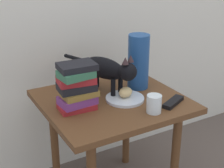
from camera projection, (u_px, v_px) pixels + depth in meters
side_table at (112, 115)px, 1.75m from camera, size 0.69×0.64×0.61m
plate at (125, 99)px, 1.70m from camera, size 0.19×0.19×0.01m
bread_roll at (126, 92)px, 1.69m from camera, size 0.10×0.09×0.05m
cat at (108, 69)px, 1.72m from camera, size 0.21×0.45×0.23m
book_stack at (77, 87)px, 1.57m from camera, size 0.18×0.14×0.23m
green_vase at (138, 62)px, 1.80m from camera, size 0.11×0.11×0.29m
candle_jar at (154, 105)px, 1.56m from camera, size 0.07×0.07×0.08m
tv_remote at (173, 102)px, 1.65m from camera, size 0.15×0.10×0.02m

